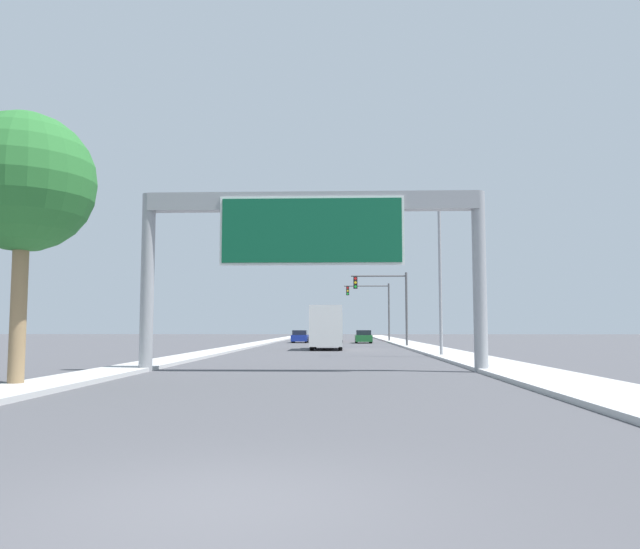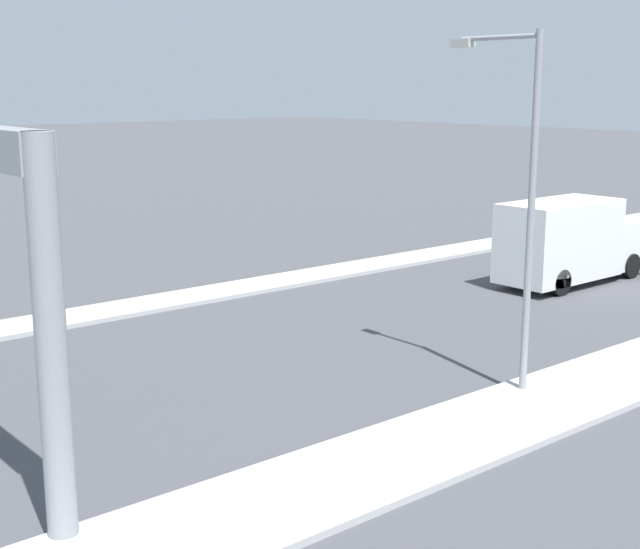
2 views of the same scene
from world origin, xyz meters
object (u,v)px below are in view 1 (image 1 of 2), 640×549
at_px(car_far_right, 363,337).
at_px(car_far_left, 300,337).
at_px(palm_tree_foreground, 24,184).
at_px(traffic_light_near_intersection, 389,296).
at_px(traffic_light_mid_block, 375,302).
at_px(truck_box_secondary, 332,327).
at_px(sign_gantry, 312,233).
at_px(street_lamp_right, 434,265).
at_px(truck_box_primary, 327,328).

xyz_separation_m(car_far_right, car_far_left, (-7.00, 1.39, -0.01)).
distance_m(car_far_left, palm_tree_foreground, 52.64).
distance_m(traffic_light_near_intersection, palm_tree_foreground, 39.13).
distance_m(car_far_left, traffic_light_near_intersection, 18.07).
xyz_separation_m(car_far_left, traffic_light_mid_block, (8.60, 4.62, 4.04)).
height_order(car_far_right, truck_box_secondary, truck_box_secondary).
height_order(car_far_left, truck_box_secondary, truck_box_secondary).
xyz_separation_m(sign_gantry, car_far_right, (3.50, 44.09, -4.69)).
xyz_separation_m(car_far_left, palm_tree_foreground, (-4.44, -52.20, 5.14)).
bearing_deg(traffic_light_near_intersection, traffic_light_mid_block, 90.35).
height_order(truck_box_secondary, street_lamp_right, street_lamp_right).
relative_size(car_far_left, traffic_light_near_intersection, 0.66).
bearing_deg(traffic_light_mid_block, sign_gantry, -95.81).
xyz_separation_m(truck_box_primary, palm_tree_foreground, (-7.94, -30.63, 4.12)).
distance_m(truck_box_primary, traffic_light_mid_block, 26.85).
xyz_separation_m(car_far_right, palm_tree_foreground, (-11.44, -50.81, 5.13)).
xyz_separation_m(car_far_right, traffic_light_mid_block, (1.60, 6.01, 4.03)).
distance_m(sign_gantry, traffic_light_near_intersection, 30.57).
bearing_deg(traffic_light_mid_block, traffic_light_near_intersection, -89.65).
distance_m(truck_box_secondary, traffic_light_near_intersection, 19.72).
relative_size(truck_box_primary, traffic_light_near_intersection, 1.11).
height_order(car_far_left, street_lamp_right, street_lamp_right).
height_order(sign_gantry, truck_box_secondary, sign_gantry).
bearing_deg(truck_box_primary, car_far_right, 80.16).
relative_size(sign_gantry, street_lamp_right, 1.50).
bearing_deg(palm_tree_foreground, truck_box_secondary, 81.88).
bearing_deg(traffic_light_near_intersection, car_far_right, 97.03).
xyz_separation_m(traffic_light_near_intersection, traffic_light_mid_block, (-0.12, 20.00, 0.32)).
bearing_deg(truck_box_primary, street_lamp_right, -60.98).
bearing_deg(traffic_light_near_intersection, truck_box_secondary, 105.51).
xyz_separation_m(truck_box_primary, truck_box_secondary, (0.00, 25.02, 0.01)).
bearing_deg(traffic_light_near_intersection, street_lamp_right, -85.88).
height_order(sign_gantry, palm_tree_foreground, palm_tree_foreground).
bearing_deg(truck_box_secondary, sign_gantry, -90.00).
height_order(traffic_light_near_intersection, traffic_light_mid_block, traffic_light_mid_block).
distance_m(truck_box_secondary, palm_tree_foreground, 56.37).
relative_size(traffic_light_mid_block, street_lamp_right, 0.77).
height_order(car_far_left, truck_box_primary, truck_box_primary).
distance_m(sign_gantry, palm_tree_foreground, 10.41).
bearing_deg(car_far_left, car_far_right, -11.26).
xyz_separation_m(car_far_right, traffic_light_near_intersection, (1.72, -13.99, 3.71)).
distance_m(car_far_right, traffic_light_near_intersection, 14.57).
bearing_deg(street_lamp_right, palm_tree_foreground, -127.43).
relative_size(truck_box_primary, palm_tree_foreground, 0.91).
bearing_deg(truck_box_secondary, traffic_light_mid_block, 12.94).
relative_size(traffic_light_near_intersection, palm_tree_foreground, 0.82).
bearing_deg(street_lamp_right, car_far_right, 95.40).
bearing_deg(traffic_light_mid_block, truck_box_primary, -101.02).
distance_m(truck_box_secondary, traffic_light_mid_block, 6.04).
bearing_deg(car_far_right, traffic_light_mid_block, 75.10).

